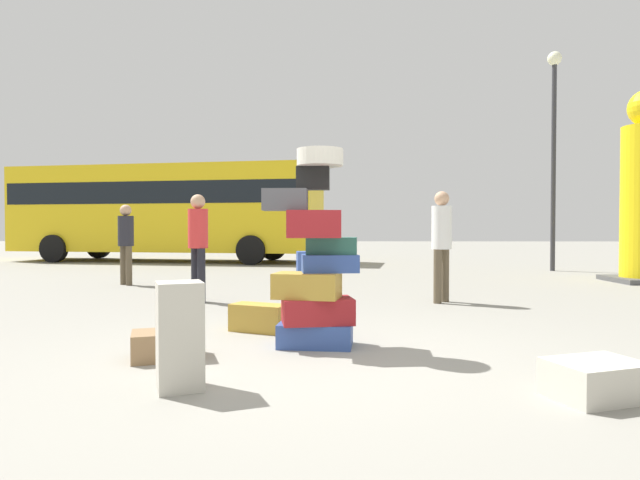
# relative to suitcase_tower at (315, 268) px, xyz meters

# --- Properties ---
(ground_plane) EXTENTS (80.00, 80.00, 0.00)m
(ground_plane) POSITION_rel_suitcase_tower_xyz_m (0.06, -0.48, -0.75)
(ground_plane) COLOR gray
(suitcase_tower) EXTENTS (0.91, 0.56, 1.87)m
(suitcase_tower) POSITION_rel_suitcase_tower_xyz_m (0.00, 0.00, 0.00)
(suitcase_tower) COLOR #334F99
(suitcase_tower) RESTS_ON ground
(suitcase_brown_white_trunk) EXTENTS (0.68, 0.56, 0.24)m
(suitcase_brown_white_trunk) POSITION_rel_suitcase_tower_xyz_m (-1.26, -0.48, -0.63)
(suitcase_brown_white_trunk) COLOR olive
(suitcase_brown_white_trunk) RESTS_ON ground
(suitcase_navy_right_side) EXTENTS (0.26, 0.36, 0.79)m
(suitcase_navy_right_side) POSITION_rel_suitcase_tower_xyz_m (-0.22, 2.51, -0.35)
(suitcase_navy_right_side) COLOR #334F99
(suitcase_navy_right_side) RESTS_ON ground
(suitcase_tan_behind_tower) EXTENTS (0.68, 0.50, 0.30)m
(suitcase_tan_behind_tower) POSITION_rel_suitcase_tower_xyz_m (-0.63, 0.74, -0.60)
(suitcase_tan_behind_tower) COLOR #B28C33
(suitcase_tan_behind_tower) RESTS_ON ground
(suitcase_cream_foreground_near) EXTENTS (0.39, 0.38, 0.75)m
(suitcase_cream_foreground_near) POSITION_rel_suitcase_tower_xyz_m (-0.90, -1.36, -0.37)
(suitcase_cream_foreground_near) COLOR beige
(suitcase_cream_foreground_near) RESTS_ON ground
(suitcase_cream_upright_blue) EXTENTS (0.71, 0.61, 0.25)m
(suitcase_cream_upright_blue) POSITION_rel_suitcase_tower_xyz_m (1.91, -1.49, -0.63)
(suitcase_cream_upright_blue) COLOR beige
(suitcase_cream_upright_blue) RESTS_ON ground
(person_bearded_onlooker) EXTENTS (0.30, 0.30, 1.68)m
(person_bearded_onlooker) POSITION_rel_suitcase_tower_xyz_m (1.81, 3.04, 0.25)
(person_bearded_onlooker) COLOR brown
(person_bearded_onlooker) RESTS_ON ground
(person_tourist_with_camera) EXTENTS (0.30, 0.30, 1.63)m
(person_tourist_with_camera) POSITION_rel_suitcase_tower_xyz_m (-1.87, 3.03, 0.23)
(person_tourist_with_camera) COLOR black
(person_tourist_with_camera) RESTS_ON ground
(person_passerby_in_red) EXTENTS (0.30, 0.30, 1.58)m
(person_passerby_in_red) POSITION_rel_suitcase_tower_xyz_m (-3.89, 5.40, 0.19)
(person_passerby_in_red) COLOR brown
(person_passerby_in_red) RESTS_ON ground
(parked_bus) EXTENTS (10.56, 4.09, 3.15)m
(parked_bus) POSITION_rel_suitcase_tower_xyz_m (-5.39, 12.89, 1.09)
(parked_bus) COLOR yellow
(parked_bus) RESTS_ON ground
(lamp_post) EXTENTS (0.36, 0.36, 5.71)m
(lamp_post) POSITION_rel_suitcase_tower_xyz_m (5.95, 9.10, 3.01)
(lamp_post) COLOR #333338
(lamp_post) RESTS_ON ground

